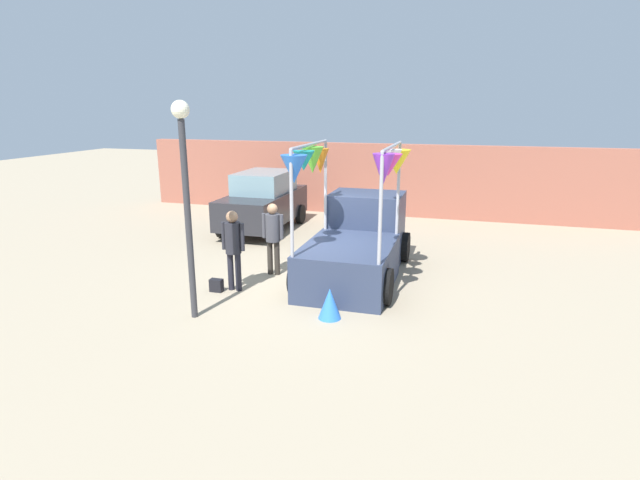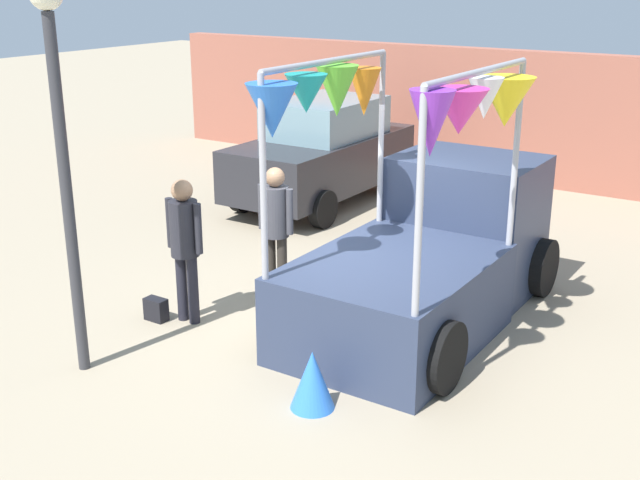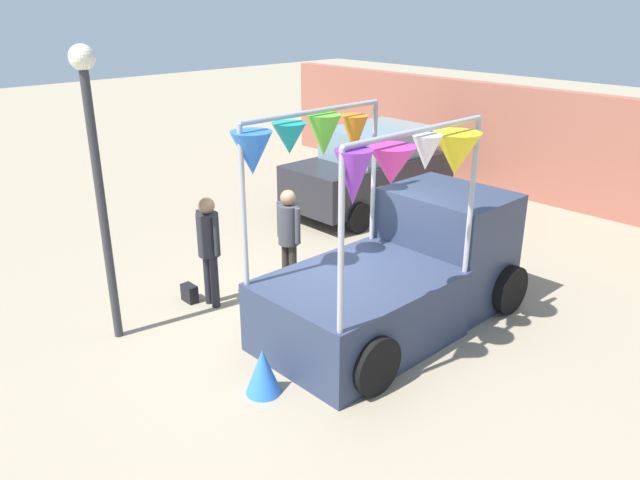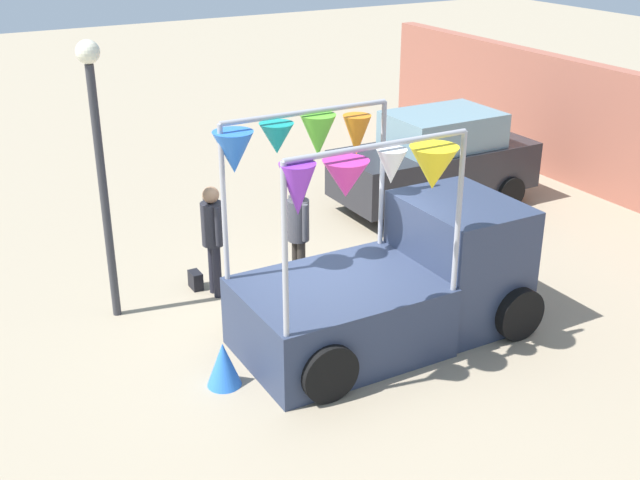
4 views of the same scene
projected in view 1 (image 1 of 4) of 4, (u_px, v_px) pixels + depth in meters
ground_plane at (314, 282)px, 11.49m from camera, size 60.00×60.00×0.00m
vendor_truck at (358, 237)px, 11.78m from camera, size 2.43×4.12×3.16m
parked_car at (263, 201)px, 16.07m from camera, size 1.88×4.00×1.88m
person_customer at (233, 243)px, 10.69m from camera, size 0.53×0.34×1.77m
person_vendor at (273, 232)px, 11.73m from camera, size 0.53×0.34×1.73m
handbag at (216, 285)px, 10.85m from camera, size 0.28×0.16×0.28m
street_lamp at (185, 181)px, 8.91m from camera, size 0.32×0.32×4.02m
brick_boundary_wall at (375, 179)px, 18.33m from camera, size 18.00×0.36×2.60m
folded_kite_bundle_azure at (330, 303)px, 9.44m from camera, size 0.46×0.46×0.60m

